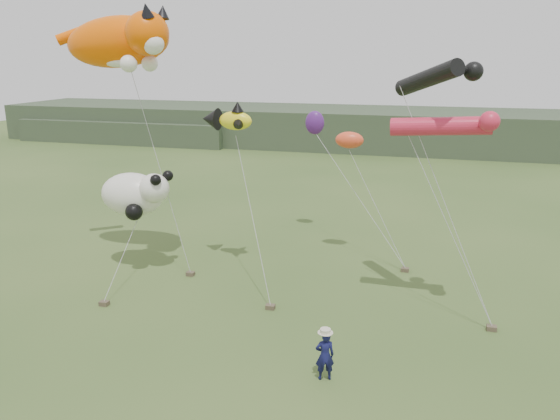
{
  "coord_description": "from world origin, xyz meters",
  "views": [
    {
      "loc": [
        3.88,
        -15.28,
        9.53
      ],
      "look_at": [
        -1.17,
        3.0,
        4.19
      ],
      "focal_mm": 35.0,
      "sensor_mm": 36.0,
      "label": 1
    }
  ],
  "objects": [
    {
      "name": "headland",
      "position": [
        -3.11,
        44.69,
        1.92
      ],
      "size": [
        90.0,
        13.0,
        4.0
      ],
      "color": "#2D3D28",
      "rests_on": "ground"
    },
    {
      "name": "ground",
      "position": [
        0.0,
        0.0,
        0.0
      ],
      "size": [
        120.0,
        120.0,
        0.0
      ],
      "primitive_type": "plane",
      "color": "#385123",
      "rests_on": "ground"
    },
    {
      "name": "cat_kite",
      "position": [
        -9.13,
        6.55,
        10.18
      ],
      "size": [
        6.41,
        3.42,
        2.76
      ],
      "color": "#FF5B00",
      "rests_on": "ground"
    },
    {
      "name": "tube_kites",
      "position": [
        4.22,
        5.17,
        7.96
      ],
      "size": [
        3.74,
        3.09,
        2.77
      ],
      "color": "black",
      "rests_on": "ground"
    },
    {
      "name": "festival_attendant",
      "position": [
        1.27,
        -0.75,
        0.8
      ],
      "size": [
        0.68,
        0.56,
        1.6
      ],
      "primitive_type": "imported",
      "rotation": [
        0.0,
        0.0,
        3.5
      ],
      "color": "#121343",
      "rests_on": "ground"
    },
    {
      "name": "panda_kite",
      "position": [
        -8.79,
        6.02,
        3.55
      ],
      "size": [
        3.47,
        2.25,
        2.16
      ],
      "color": "white",
      "rests_on": "ground"
    },
    {
      "name": "sandbag_anchors",
      "position": [
        -1.25,
        4.76,
        0.09
      ],
      "size": [
        15.0,
        7.1,
        0.18
      ],
      "color": "brown",
      "rests_on": "ground"
    },
    {
      "name": "fish_kite",
      "position": [
        -4.79,
        7.24,
        6.89
      ],
      "size": [
        2.51,
        1.7,
        1.31
      ],
      "color": "yellow",
      "rests_on": "ground"
    },
    {
      "name": "misc_kites",
      "position": [
        -1.01,
        11.91,
        5.95
      ],
      "size": [
        3.53,
        3.94,
        1.4
      ],
      "color": "#F04B27",
      "rests_on": "ground"
    }
  ]
}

